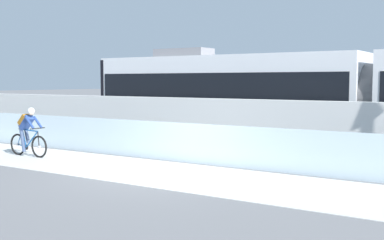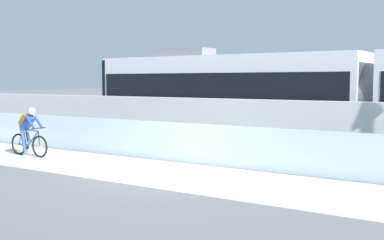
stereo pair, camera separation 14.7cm
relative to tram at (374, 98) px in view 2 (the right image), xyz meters
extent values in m
plane|color=slate|center=(-3.89, -6.85, -1.89)|extent=(200.00, 200.00, 0.00)
cube|color=silver|center=(-3.89, -6.85, -1.89)|extent=(32.00, 3.20, 0.01)
cube|color=silver|center=(-3.89, -5.00, -1.29)|extent=(32.00, 0.05, 1.20)
cube|color=silver|center=(-3.89, -3.20, -0.95)|extent=(32.00, 0.36, 1.88)
cube|color=#595654|center=(-3.89, -0.72, -1.89)|extent=(32.00, 0.08, 0.01)
cube|color=#595654|center=(-3.89, 0.72, -1.89)|extent=(32.00, 0.08, 0.01)
cube|color=silver|center=(-5.74, 0.00, 0.01)|extent=(11.00, 2.50, 3.10)
cube|color=black|center=(-5.74, 0.00, 0.36)|extent=(10.56, 2.54, 1.04)
cube|color=#14724C|center=(-5.74, 0.00, -1.36)|extent=(10.78, 2.53, 0.28)
cube|color=slate|center=(-7.72, 0.00, 1.74)|extent=(2.40, 1.10, 0.36)
cube|color=#232326|center=(-9.26, 0.00, -1.53)|extent=(1.40, 1.88, 0.20)
cylinder|color=black|center=(-9.26, -0.72, -1.59)|extent=(0.60, 0.10, 0.60)
cylinder|color=black|center=(-9.26, 0.72, -1.59)|extent=(0.60, 0.10, 0.60)
cube|color=#232326|center=(-2.22, 0.00, -1.53)|extent=(1.40, 1.88, 0.20)
cylinder|color=black|center=(-2.22, -0.72, -1.59)|extent=(0.60, 0.10, 0.60)
cylinder|color=black|center=(-2.22, 0.72, -1.59)|extent=(0.60, 0.10, 0.60)
cube|color=black|center=(-11.19, 0.00, 0.01)|extent=(0.16, 2.54, 2.94)
cylinder|color=#59595B|center=(0.01, 0.00, 0.01)|extent=(0.60, 2.30, 2.30)
torus|color=black|center=(-8.72, -6.85, -1.53)|extent=(0.72, 0.06, 0.72)
cylinder|color=#99999E|center=(-8.72, -6.85, -1.53)|extent=(0.07, 0.10, 0.07)
torus|color=black|center=(-9.77, -6.85, -1.53)|extent=(0.72, 0.06, 0.72)
cylinder|color=#99999E|center=(-9.77, -6.85, -1.53)|extent=(0.07, 0.10, 0.07)
cylinder|color=#144C8C|center=(-9.06, -6.85, -1.32)|extent=(0.60, 0.04, 0.58)
cylinder|color=#144C8C|center=(-9.43, -6.85, -1.30)|extent=(0.22, 0.04, 0.59)
cylinder|color=#144C8C|center=(-9.15, -6.85, -1.03)|extent=(0.76, 0.04, 0.07)
cylinder|color=#144C8C|center=(-9.56, -6.85, -1.56)|extent=(0.43, 0.03, 0.09)
cylinder|color=#144C8C|center=(-9.65, -6.85, -1.27)|extent=(0.27, 0.02, 0.53)
cylinder|color=black|center=(-8.74, -6.85, -1.29)|extent=(0.08, 0.03, 0.49)
cube|color=black|center=(-9.52, -6.85, -0.99)|extent=(0.24, 0.10, 0.05)
cylinder|color=black|center=(-8.77, -6.85, -0.94)|extent=(0.03, 0.58, 0.03)
cylinder|color=#262628|center=(-9.34, -6.85, -1.59)|extent=(0.18, 0.02, 0.18)
cube|color=navy|center=(-9.30, -6.85, -0.78)|extent=(0.50, 0.28, 0.51)
cube|color=#8C5919|center=(-9.40, -6.85, -0.69)|extent=(0.38, 0.30, 0.38)
sphere|color=beige|center=(-9.06, -6.85, -0.43)|extent=(0.20, 0.20, 0.20)
sphere|color=silver|center=(-9.06, -6.85, -0.40)|extent=(0.23, 0.23, 0.23)
cylinder|color=navy|center=(-8.95, -7.01, -0.77)|extent=(0.41, 0.08, 0.41)
cylinder|color=navy|center=(-8.95, -6.69, -0.77)|extent=(0.41, 0.08, 0.41)
cylinder|color=#384766|center=(-9.41, -6.94, -1.35)|extent=(0.25, 0.11, 0.79)
cylinder|color=#384766|center=(-9.41, -6.76, -1.21)|extent=(0.25, 0.11, 0.52)
camera|label=1|loc=(3.89, -17.38, 0.58)|focal=46.13mm
camera|label=2|loc=(4.01, -17.30, 0.58)|focal=46.13mm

